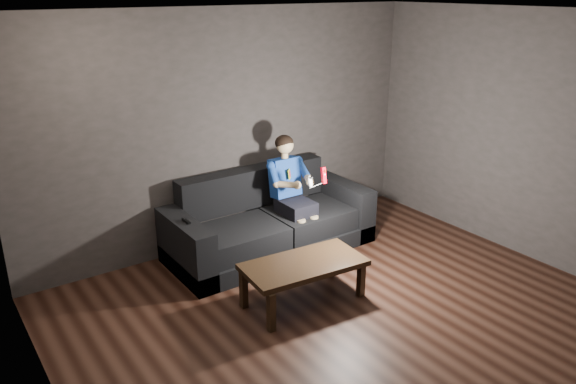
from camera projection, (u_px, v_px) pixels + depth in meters
floor at (375, 336)px, 4.95m from camera, size 5.00×5.00×0.00m
back_wall at (230, 130)px, 6.40m from camera, size 5.00×0.04×2.70m
left_wall at (58, 282)px, 3.13m from camera, size 0.04×5.00×2.70m
right_wall at (559, 144)px, 5.82m from camera, size 0.04×5.00×2.70m
ceiling at (395, 16)px, 4.01m from camera, size 5.00×5.00×0.02m
sofa at (269, 226)px, 6.45m from camera, size 2.34×1.01×0.91m
child at (291, 184)px, 6.38m from camera, size 0.50×0.61×1.23m
wii_remote_red at (324, 175)px, 5.99m from camera, size 0.04×0.07×0.18m
nunchuk_white at (310, 182)px, 5.91m from camera, size 0.06×0.09×0.14m
wii_remote_black at (186, 221)px, 5.69m from camera, size 0.04×0.14×0.03m
coffee_table at (304, 267)px, 5.36m from camera, size 1.21×0.69×0.42m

